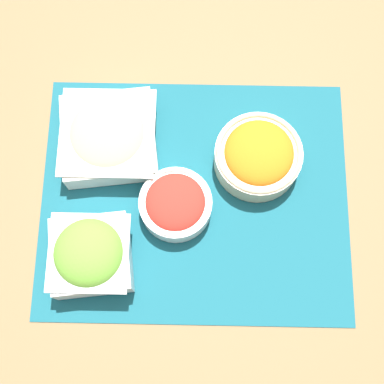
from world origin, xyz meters
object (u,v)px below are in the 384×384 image
(carrot_bowl, at_px, (255,155))
(lettuce_bowl, at_px, (87,254))
(tomato_bowl, at_px, (173,204))
(cucumber_bowl, at_px, (106,136))

(carrot_bowl, xyz_separation_m, lettuce_bowl, (0.28, 0.18, 0.01))
(lettuce_bowl, height_order, tomato_bowl, lettuce_bowl)
(cucumber_bowl, bearing_deg, lettuce_bowl, 85.80)
(carrot_bowl, height_order, cucumber_bowl, carrot_bowl)
(carrot_bowl, relative_size, tomato_bowl, 1.22)
(lettuce_bowl, distance_m, cucumber_bowl, 0.22)
(lettuce_bowl, height_order, cucumber_bowl, lettuce_bowl)
(lettuce_bowl, xyz_separation_m, cucumber_bowl, (-0.02, -0.22, -0.01))
(carrot_bowl, bearing_deg, tomato_bowl, 32.00)
(lettuce_bowl, bearing_deg, carrot_bowl, -147.12)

